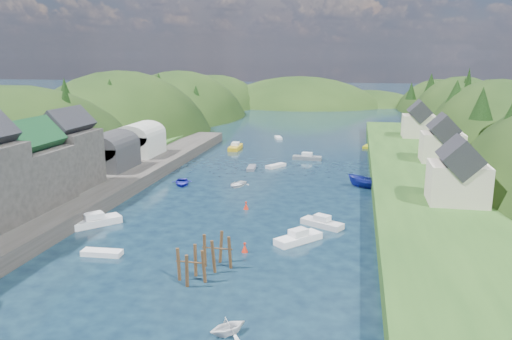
% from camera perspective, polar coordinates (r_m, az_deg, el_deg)
% --- Properties ---
extents(ground, '(600.00, 600.00, 0.00)m').
position_cam_1_polar(ground, '(95.60, 2.63, 0.56)').
color(ground, black).
rests_on(ground, ground).
extents(hillside_left, '(44.00, 245.56, 52.00)m').
position_cam_1_polar(hillside_left, '(134.48, -14.97, 0.26)').
color(hillside_left, black).
rests_on(hillside_left, ground).
extents(hillside_right, '(36.00, 245.56, 48.00)m').
position_cam_1_polar(hillside_right, '(124.41, 25.46, -1.29)').
color(hillside_right, black).
rests_on(hillside_right, ground).
extents(far_hills, '(103.00, 68.00, 44.00)m').
position_cam_1_polar(far_hills, '(218.93, 7.97, 4.62)').
color(far_hills, black).
rests_on(far_hills, ground).
extents(hill_trees, '(90.21, 150.14, 12.35)m').
position_cam_1_polar(hill_trees, '(109.19, 4.18, 7.98)').
color(hill_trees, black).
rests_on(hill_trees, ground).
extents(quay_left, '(12.00, 110.00, 2.00)m').
position_cam_1_polar(quay_left, '(75.66, -19.41, -2.73)').
color(quay_left, '#2D2B28').
rests_on(quay_left, ground).
extents(terrace_left_grass, '(12.00, 110.00, 2.50)m').
position_cam_1_polar(terrace_left_grass, '(79.37, -23.77, -2.20)').
color(terrace_left_grass, '#234719').
rests_on(terrace_left_grass, ground).
extents(boat_sheds, '(7.00, 21.00, 7.50)m').
position_cam_1_polar(boat_sheds, '(91.98, -14.69, 3.00)').
color(boat_sheds, '#2D2D30').
rests_on(boat_sheds, quay_left).
extents(terrace_right, '(16.00, 120.00, 2.40)m').
position_cam_1_polar(terrace_right, '(85.19, 18.40, -0.81)').
color(terrace_right, '#234719').
rests_on(terrace_right, ground).
extents(right_bank_cottages, '(9.00, 59.24, 8.41)m').
position_cam_1_polar(right_bank_cottages, '(92.81, 19.86, 3.10)').
color(right_bank_cottages, beige).
rests_on(right_bank_cottages, terrace_right).
extents(piling_cluster_near, '(2.94, 2.77, 3.76)m').
position_cam_1_polar(piling_cluster_near, '(47.38, -7.40, -11.06)').
color(piling_cluster_near, '#382314').
rests_on(piling_cluster_near, ground).
extents(piling_cluster_far, '(3.09, 2.89, 3.93)m').
position_cam_1_polar(piling_cluster_far, '(49.98, -4.44, -9.56)').
color(piling_cluster_far, '#382314').
rests_on(piling_cluster_far, ground).
extents(channel_buoy_near, '(0.70, 0.70, 1.10)m').
position_cam_1_polar(channel_buoy_near, '(53.83, -1.30, -8.89)').
color(channel_buoy_near, '#B6200E').
rests_on(channel_buoy_near, ground).
extents(channel_buoy_far, '(0.70, 0.70, 1.10)m').
position_cam_1_polar(channel_buoy_far, '(68.20, -1.15, -4.12)').
color(channel_buoy_far, '#B6200E').
rests_on(channel_buoy_far, ground).
extents(moored_boats, '(38.98, 96.64, 2.18)m').
position_cam_1_polar(moored_boats, '(72.43, -2.10, -3.01)').
color(moored_boats, yellow).
rests_on(moored_boats, ground).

